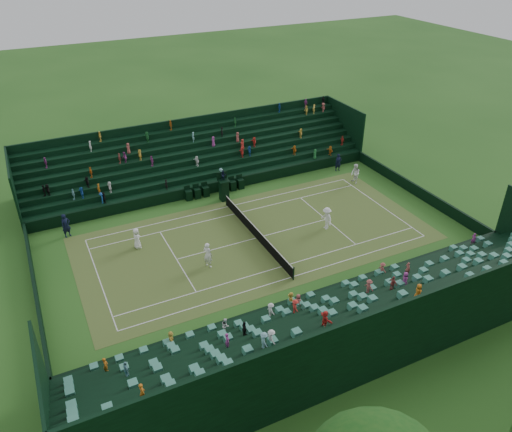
% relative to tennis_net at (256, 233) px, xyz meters
% --- Properties ---
extents(ground, '(160.00, 160.00, 0.00)m').
position_rel_tennis_net_xyz_m(ground, '(0.00, 0.00, -0.53)').
color(ground, '#24551B').
rests_on(ground, ground).
extents(court_surface, '(12.97, 26.77, 0.01)m').
position_rel_tennis_net_xyz_m(court_surface, '(0.00, 0.00, -0.52)').
color(court_surface, '#3A7527').
rests_on(court_surface, ground).
extents(perimeter_wall_north, '(17.17, 0.20, 1.00)m').
position_rel_tennis_net_xyz_m(perimeter_wall_north, '(0.00, 15.88, -0.03)').
color(perimeter_wall_north, black).
rests_on(perimeter_wall_north, ground).
extents(perimeter_wall_south, '(17.17, 0.20, 1.00)m').
position_rel_tennis_net_xyz_m(perimeter_wall_south, '(0.00, -15.88, -0.03)').
color(perimeter_wall_south, black).
rests_on(perimeter_wall_south, ground).
extents(perimeter_wall_east, '(0.20, 31.77, 1.00)m').
position_rel_tennis_net_xyz_m(perimeter_wall_east, '(8.48, 0.00, -0.03)').
color(perimeter_wall_east, black).
rests_on(perimeter_wall_east, ground).
extents(perimeter_wall_west, '(0.20, 31.77, 1.00)m').
position_rel_tennis_net_xyz_m(perimeter_wall_west, '(-8.48, 0.00, -0.03)').
color(perimeter_wall_west, black).
rests_on(perimeter_wall_west, ground).
extents(north_grandstand, '(6.60, 32.00, 4.90)m').
position_rel_tennis_net_xyz_m(north_grandstand, '(12.66, 0.00, 1.02)').
color(north_grandstand, black).
rests_on(north_grandstand, ground).
extents(south_grandstand, '(6.60, 32.00, 4.90)m').
position_rel_tennis_net_xyz_m(south_grandstand, '(-12.66, 0.00, 1.02)').
color(south_grandstand, black).
rests_on(south_grandstand, ground).
extents(tennis_net, '(11.67, 0.10, 1.06)m').
position_rel_tennis_net_xyz_m(tennis_net, '(0.00, 0.00, 0.00)').
color(tennis_net, black).
rests_on(tennis_net, ground).
extents(umpire_chair, '(0.91, 0.91, 2.85)m').
position_rel_tennis_net_xyz_m(umpire_chair, '(-6.78, 0.21, 0.69)').
color(umpire_chair, black).
rests_on(umpire_chair, ground).
extents(courtside_chairs, '(0.59, 5.55, 1.28)m').
position_rel_tennis_net_xyz_m(courtside_chairs, '(-8.19, -0.08, -0.04)').
color(courtside_chairs, black).
rests_on(courtside_chairs, ground).
extents(player_near_west, '(0.86, 0.61, 1.66)m').
position_rel_tennis_net_xyz_m(player_near_west, '(-2.73, -8.51, 0.31)').
color(player_near_west, white).
rests_on(player_near_west, ground).
extents(player_near_east, '(0.86, 0.78, 1.97)m').
position_rel_tennis_net_xyz_m(player_near_east, '(1.78, -4.63, 0.46)').
color(player_near_east, white).
rests_on(player_near_east, ground).
extents(player_far_west, '(0.92, 0.73, 1.87)m').
position_rel_tennis_net_xyz_m(player_far_west, '(-4.49, 12.45, 0.41)').
color(player_far_west, white).
rests_on(player_far_west, ground).
extents(player_far_east, '(1.22, 0.71, 1.88)m').
position_rel_tennis_net_xyz_m(player_far_east, '(1.15, 5.62, 0.41)').
color(player_far_east, white).
rests_on(player_far_east, ground).
extents(line_judge_north, '(0.53, 0.70, 1.74)m').
position_rel_tennis_net_xyz_m(line_judge_north, '(-7.39, 12.54, 0.34)').
color(line_judge_north, black).
rests_on(line_judge_north, ground).
extents(line_judge_south, '(0.70, 0.83, 1.94)m').
position_rel_tennis_net_xyz_m(line_judge_south, '(-6.68, -12.97, 0.45)').
color(line_judge_south, black).
rests_on(line_judge_south, ground).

